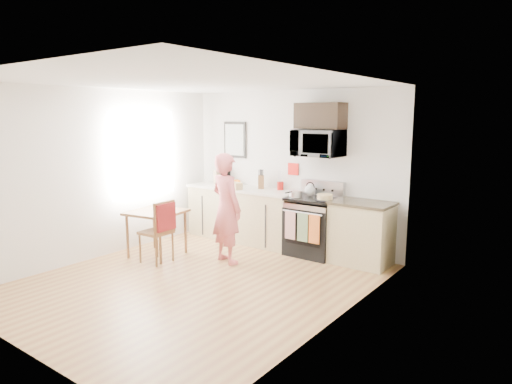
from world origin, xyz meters
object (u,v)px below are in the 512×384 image
Objects in this scene: microwave at (318,143)px; cake at (325,197)px; range at (313,228)px; dining_table at (156,216)px; chair at (162,224)px; person at (226,208)px.

microwave reaches higher than cake.
range is 1.53× the size of microwave.
cake is at bearing 32.17° from dining_table.
range is 2.34m from chair.
microwave is 2.69× the size of cake.
range is 2.47m from dining_table.
range is 0.70× the size of person.
dining_table is at bearing -147.83° from cake.
microwave reaches higher than person.
microwave reaches higher than range.
chair is at bearing 57.01° from person.
cake is (0.26, -0.23, -0.79)m from microwave.
range is 1.22× the size of chair.
chair is (0.37, -0.22, -0.02)m from dining_table.
range is 1.50× the size of dining_table.
microwave is at bearing 39.76° from dining_table.
cake is (1.12, 0.97, 0.15)m from person.
person reaches higher than dining_table.
chair is 2.46m from cake.
range is 1.45m from person.
person is 5.85× the size of cake.
range reaches higher than cake.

